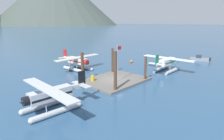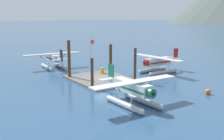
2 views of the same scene
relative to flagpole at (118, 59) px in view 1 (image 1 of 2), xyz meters
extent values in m
plane|color=#2D5175|center=(0.65, 1.28, -3.95)|extent=(1200.00, 1200.00, 0.00)
cube|color=#66605B|center=(0.65, 1.28, -3.80)|extent=(10.26, 8.08, 0.30)
cylinder|color=#4C3323|center=(-2.97, -2.17, -1.06)|extent=(0.46, 0.46, 5.78)
cylinder|color=#4C3323|center=(4.31, -2.33, -1.92)|extent=(0.38, 0.38, 4.06)
cylinder|color=#4C3323|center=(-2.87, 5.19, -1.55)|extent=(0.49, 0.49, 4.81)
cylinder|color=#4C3323|center=(4.04, 4.86, -1.52)|extent=(0.39, 0.39, 4.86)
cylinder|color=silver|center=(-0.13, 0.00, -0.78)|extent=(0.08, 0.08, 5.75)
cube|color=red|center=(0.32, 0.00, 1.75)|extent=(0.90, 0.03, 0.56)
sphere|color=gold|center=(-0.13, 0.00, 2.15)|extent=(0.10, 0.10, 0.10)
cylinder|color=gold|center=(-2.42, 3.28, -3.21)|extent=(0.58, 0.58, 0.88)
torus|color=gold|center=(-2.42, 3.28, -3.21)|extent=(0.62, 0.62, 0.04)
sphere|color=orange|center=(14.24, 8.07, -3.60)|extent=(0.69, 0.69, 0.69)
cylinder|color=#B7BABF|center=(2.50, 11.99, -3.63)|extent=(0.84, 5.62, 0.64)
sphere|color=#B7BABF|center=(2.59, 9.20, -3.63)|extent=(0.64, 0.64, 0.64)
cylinder|color=#B7BABF|center=(0.00, 11.91, -3.63)|extent=(0.84, 5.62, 0.64)
sphere|color=#B7BABF|center=(0.10, 9.11, -3.63)|extent=(0.64, 0.64, 0.64)
cylinder|color=#B7BABF|center=(2.54, 10.80, -2.96)|extent=(0.10, 0.10, 0.70)
cylinder|color=#B7BABF|center=(2.45, 13.19, -2.96)|extent=(0.10, 0.10, 0.70)
cylinder|color=#B7BABF|center=(0.04, 10.71, -2.96)|extent=(0.10, 0.10, 0.70)
cylinder|color=#B7BABF|center=(-0.04, 13.11, -2.96)|extent=(0.10, 0.10, 0.70)
cube|color=silver|center=(1.25, 11.95, -2.01)|extent=(1.41, 4.84, 1.20)
cube|color=#B21E1E|center=(1.25, 11.95, -2.11)|extent=(1.42, 4.75, 0.24)
cube|color=#283347|center=(1.28, 10.87, -1.68)|extent=(1.09, 1.14, 0.56)
cube|color=silver|center=(1.26, 11.65, -1.34)|extent=(10.44, 1.76, 0.14)
cylinder|color=#B21E1E|center=(3.46, 11.73, -1.67)|extent=(0.62, 0.10, 0.84)
cylinder|color=#B21E1E|center=(-0.94, 11.57, -1.67)|extent=(0.62, 0.10, 0.84)
cylinder|color=#B21E1E|center=(1.34, 9.25, -2.01)|extent=(0.98, 0.63, 0.96)
cone|color=black|center=(1.36, 8.80, -2.01)|extent=(0.37, 0.36, 0.36)
cube|color=silver|center=(1.13, 15.20, -1.91)|extent=(0.52, 2.21, 0.56)
cube|color=#B21E1E|center=(1.10, 16.10, -1.06)|extent=(0.15, 1.00, 1.90)
cube|color=silver|center=(1.11, 16.00, -1.81)|extent=(3.23, 0.91, 0.10)
cylinder|color=#B7BABF|center=(-12.33, -2.26, -3.63)|extent=(5.63, 0.94, 0.64)
sphere|color=#B7BABF|center=(-15.13, -2.11, -3.63)|extent=(0.64, 0.64, 0.64)
cylinder|color=#B7BABF|center=(-12.19, 0.24, -3.63)|extent=(5.63, 0.94, 0.64)
sphere|color=#B7BABF|center=(-14.99, 0.39, -3.63)|extent=(0.64, 0.64, 0.64)
cylinder|color=#B7BABF|center=(-13.53, -2.20, -2.96)|extent=(0.10, 0.10, 0.70)
cylinder|color=#B7BABF|center=(-11.13, -2.33, -2.96)|extent=(0.10, 0.10, 0.70)
cylinder|color=#B7BABF|center=(-13.39, 0.30, -2.96)|extent=(0.10, 0.10, 0.70)
cylinder|color=#B7BABF|center=(-11.00, 0.17, -2.96)|extent=(0.10, 0.10, 0.70)
cube|color=silver|center=(-12.26, -1.01, -2.01)|extent=(4.86, 1.50, 1.20)
cube|color=black|center=(-12.26, -1.01, -2.11)|extent=(4.77, 1.51, 0.24)
cube|color=#283347|center=(-13.34, -0.95, -1.68)|extent=(1.16, 1.11, 0.56)
cube|color=silver|center=(-12.56, -1.00, -1.34)|extent=(1.96, 10.46, 0.14)
cylinder|color=black|center=(-12.68, -3.19, -1.67)|extent=(0.11, 0.63, 0.84)
cylinder|color=black|center=(-12.44, 1.20, -1.67)|extent=(0.11, 0.63, 0.84)
cylinder|color=black|center=(-14.96, -0.87, -2.01)|extent=(0.65, 0.99, 0.96)
cone|color=black|center=(-15.41, -0.84, -2.01)|extent=(0.37, 0.38, 0.36)
cube|color=silver|center=(-9.02, -1.19, -1.91)|extent=(2.22, 0.56, 0.56)
cube|color=black|center=(-8.12, -1.24, -1.06)|extent=(1.01, 0.17, 1.90)
cube|color=silver|center=(-8.22, -1.23, -1.81)|extent=(0.97, 3.24, 0.10)
cylinder|color=#B7BABF|center=(12.52, -0.75, -3.63)|extent=(5.61, 0.76, 0.64)
sphere|color=#B7BABF|center=(15.32, -0.69, -3.63)|extent=(0.64, 0.64, 0.64)
cylinder|color=#B7BABF|center=(12.57, -3.25, -3.63)|extent=(5.61, 0.76, 0.64)
sphere|color=#B7BABF|center=(15.37, -3.19, -3.63)|extent=(0.64, 0.64, 0.64)
cylinder|color=#B7BABF|center=(13.72, -0.73, -2.96)|extent=(0.10, 0.10, 0.70)
cylinder|color=#B7BABF|center=(11.32, -0.78, -2.96)|extent=(0.10, 0.10, 0.70)
cylinder|color=#B7BABF|center=(13.77, -3.23, -2.96)|extent=(0.10, 0.10, 0.70)
cylinder|color=#B7BABF|center=(11.37, -3.28, -2.96)|extent=(0.10, 0.10, 0.70)
cube|color=white|center=(12.55, -2.00, -2.01)|extent=(4.82, 1.34, 1.20)
cube|color=#196B47|center=(12.55, -2.00, -2.11)|extent=(4.73, 1.36, 0.24)
cube|color=#283347|center=(13.63, -1.98, -1.68)|extent=(1.12, 1.08, 0.56)
cube|color=white|center=(12.85, -2.00, -1.34)|extent=(1.62, 10.43, 0.14)
cylinder|color=#196B47|center=(12.80, 0.20, -1.67)|extent=(0.09, 0.62, 0.84)
cylinder|color=#196B47|center=(12.89, -4.20, -1.67)|extent=(0.09, 0.62, 0.84)
cylinder|color=#196B47|center=(15.25, -1.95, -2.01)|extent=(0.62, 0.97, 0.96)
cone|color=black|center=(15.70, -1.94, -2.01)|extent=(0.36, 0.37, 0.36)
cube|color=white|center=(9.30, -2.07, -1.91)|extent=(2.21, 0.49, 0.56)
cube|color=#196B47|center=(8.40, -2.09, -1.06)|extent=(1.00, 0.14, 1.90)
cube|color=white|center=(8.50, -2.09, -1.81)|extent=(0.87, 3.22, 0.10)
cube|color=gray|center=(28.00, -3.11, -3.60)|extent=(2.46, 4.44, 0.70)
sphere|color=gray|center=(27.50, -1.07, -3.60)|extent=(0.70, 0.70, 0.70)
cube|color=#283347|center=(27.93, -2.82, -2.85)|extent=(1.35, 1.43, 0.80)
cube|color=black|center=(28.54, -5.32, -3.35)|extent=(0.43, 0.40, 0.80)
camera|label=1|loc=(-22.22, -19.39, 5.76)|focal=30.97mm
camera|label=2|loc=(34.69, -19.28, 5.28)|focal=44.28mm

